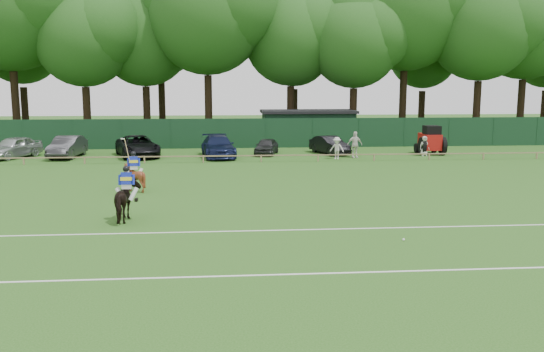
{
  "coord_description": "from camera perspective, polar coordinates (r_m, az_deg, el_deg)",
  "views": [
    {
      "loc": [
        -1.56,
        -21.56,
        5.33
      ],
      "look_at": [
        0.5,
        3.0,
        1.4
      ],
      "focal_mm": 38.0,
      "sensor_mm": 36.0,
      "label": 1
    }
  ],
  "objects": [
    {
      "name": "spectator_right",
      "position": [
        44.86,
        14.86,
        2.89
      ],
      "size": [
        0.75,
        0.5,
        1.49
      ],
      "primitive_type": "imported",
      "rotation": [
        0.0,
        0.0,
        0.04
      ],
      "color": "silver",
      "rests_on": "ground"
    },
    {
      "name": "pitch_rail",
      "position": [
        39.89,
        -2.52,
        2.02
      ],
      "size": [
        62.1,
        0.1,
        0.5
      ],
      "color": "#997F5B",
      "rests_on": "ground"
    },
    {
      "name": "horse_chestnut",
      "position": [
        29.73,
        -13.49,
        -0.14
      ],
      "size": [
        1.28,
        1.4,
        1.41
      ],
      "primitive_type": "imported",
      "rotation": [
        0.0,
        0.0,
        3.25
      ],
      "color": "maroon",
      "rests_on": "ground"
    },
    {
      "name": "tree_row",
      "position": [
        56.93,
        -1.19,
        3.69
      ],
      "size": [
        96.0,
        12.0,
        21.0
      ],
      "primitive_type": null,
      "color": "#26561C",
      "rests_on": "ground"
    },
    {
      "name": "pitch_lines",
      "position": [
        18.9,
        0.14,
        -7.31
      ],
      "size": [
        60.0,
        5.1,
        0.01
      ],
      "color": "silver",
      "rests_on": "ground"
    },
    {
      "name": "rider_dark",
      "position": [
        23.2,
        -14.22,
        -0.61
      ],
      "size": [
        0.94,
        0.37,
        1.41
      ],
      "rotation": [
        0.0,
        0.0,
        3.15
      ],
      "color": "silver",
      "rests_on": "ground"
    },
    {
      "name": "spectator_mid",
      "position": [
        42.62,
        8.2,
        3.09
      ],
      "size": [
        1.18,
        0.59,
        1.94
      ],
      "primitive_type": "imported",
      "rotation": [
        0.0,
        0.0,
        0.11
      ],
      "color": "silver",
      "rests_on": "ground"
    },
    {
      "name": "sedan_grey",
      "position": [
        44.95,
        -19.63,
        2.74
      ],
      "size": [
        1.95,
        4.88,
        1.58
      ],
      "primitive_type": "imported",
      "rotation": [
        0.0,
        0.0,
        -0.06
      ],
      "color": "#2E2E30",
      "rests_on": "ground"
    },
    {
      "name": "polo_ball",
      "position": [
        20.44,
        12.9,
        -6.16
      ],
      "size": [
        0.09,
        0.09,
        0.09
      ],
      "primitive_type": "sphere",
      "color": "silver",
      "rests_on": "ground"
    },
    {
      "name": "spectator_left",
      "position": [
        41.73,
        6.44,
        2.76
      ],
      "size": [
        1.17,
        0.93,
        1.59
      ],
      "primitive_type": "imported",
      "rotation": [
        0.0,
        0.0,
        -0.38
      ],
      "color": "beige",
      "rests_on": "ground"
    },
    {
      "name": "sedan_silver",
      "position": [
        46.14,
        -24.24,
        2.62
      ],
      "size": [
        3.55,
        5.01,
        1.58
      ],
      "primitive_type": "imported",
      "rotation": [
        0.0,
        0.0,
        -0.4
      ],
      "color": "#B8BCBE",
      "rests_on": "ground"
    },
    {
      "name": "utility_shed",
      "position": [
        52.25,
        3.55,
        4.88
      ],
      "size": [
        8.4,
        4.4,
        3.04
      ],
      "color": "#14331E",
      "rests_on": "ground"
    },
    {
      "name": "estate_black",
      "position": [
        44.83,
        5.73,
        3.07
      ],
      "size": [
        2.79,
        4.43,
        1.38
      ],
      "primitive_type": "imported",
      "rotation": [
        0.0,
        0.0,
        0.35
      ],
      "color": "black",
      "rests_on": "ground"
    },
    {
      "name": "hatch_grey",
      "position": [
        44.19,
        -0.55,
        2.95
      ],
      "size": [
        2.33,
        3.92,
        1.25
      ],
      "primitive_type": "imported",
      "rotation": [
        0.0,
        0.0,
        -0.25
      ],
      "color": "#2C2C2E",
      "rests_on": "ground"
    },
    {
      "name": "ground",
      "position": [
        22.27,
        -0.64,
        -4.79
      ],
      "size": [
        160.0,
        160.0,
        0.0
      ],
      "primitive_type": "plane",
      "color": "#1E4C14",
      "rests_on": "ground"
    },
    {
      "name": "horse_dark",
      "position": [
        23.34,
        -14.15,
        -2.38
      ],
      "size": [
        0.9,
        1.94,
        1.63
      ],
      "primitive_type": "imported",
      "rotation": [
        0.0,
        0.0,
        3.15
      ],
      "color": "black",
      "rests_on": "ground"
    },
    {
      "name": "rider_chestnut",
      "position": [
        29.62,
        -13.55,
        1.15
      ],
      "size": [
        0.94,
        0.55,
        2.05
      ],
      "rotation": [
        0.0,
        0.0,
        3.25
      ],
      "color": "silver",
      "rests_on": "ground"
    },
    {
      "name": "tractor",
      "position": [
        45.95,
        15.42,
        3.39
      ],
      "size": [
        1.87,
        2.67,
        2.22
      ],
      "rotation": [
        0.0,
        0.0,
        -0.02
      ],
      "color": "#AC130F",
      "rests_on": "ground"
    },
    {
      "name": "perimeter_fence",
      "position": [
        48.76,
        -2.95,
        4.25
      ],
      "size": [
        92.08,
        0.08,
        2.5
      ],
      "color": "#14351E",
      "rests_on": "ground"
    },
    {
      "name": "suv_black",
      "position": [
        43.93,
        -13.18,
        2.89
      ],
      "size": [
        4.23,
        6.21,
        1.58
      ],
      "primitive_type": "imported",
      "rotation": [
        0.0,
        0.0,
        0.31
      ],
      "color": "black",
      "rests_on": "ground"
    },
    {
      "name": "sedan_navy",
      "position": [
        42.79,
        -5.35,
        2.93
      ],
      "size": [
        2.85,
        5.66,
        1.58
      ],
      "primitive_type": "imported",
      "rotation": [
        0.0,
        0.0,
        0.12
      ],
      "color": "#121A3B",
      "rests_on": "ground"
    }
  ]
}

